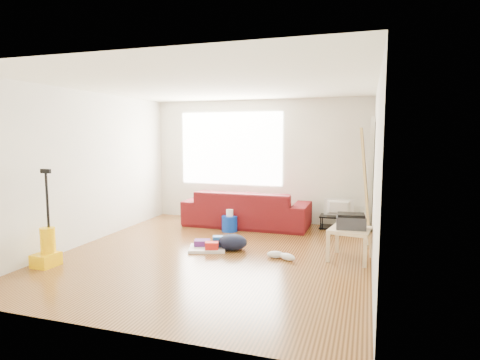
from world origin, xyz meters
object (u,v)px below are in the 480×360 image
(bucket, at_px, (230,231))
(backpack, at_px, (233,250))
(sofa, at_px, (247,226))
(side_table, at_px, (351,233))
(vacuum, at_px, (47,248))
(tv_stand, at_px, (338,222))
(cleaning_tray, at_px, (209,246))

(bucket, relative_size, backpack, 0.64)
(backpack, bearing_deg, sofa, 91.75)
(sofa, xyz_separation_m, backpack, (0.27, -1.66, 0.00))
(sofa, height_order, bucket, sofa)
(side_table, height_order, backpack, side_table)
(bucket, relative_size, vacuum, 0.22)
(tv_stand, relative_size, bucket, 2.36)
(side_table, relative_size, bucket, 2.24)
(side_table, height_order, cleaning_tray, side_table)
(tv_stand, height_order, side_table, side_table)
(cleaning_tray, bearing_deg, backpack, 14.69)
(sofa, relative_size, cleaning_tray, 3.63)
(bucket, bearing_deg, vacuum, -123.48)
(vacuum, bearing_deg, side_table, 24.76)
(tv_stand, bearing_deg, bucket, -157.91)
(tv_stand, bearing_deg, cleaning_tray, -132.49)
(tv_stand, bearing_deg, sofa, -171.53)
(tv_stand, relative_size, side_table, 1.05)
(tv_stand, distance_m, vacuum, 5.00)
(sofa, height_order, cleaning_tray, sofa)
(sofa, relative_size, tv_stand, 3.55)
(sofa, height_order, tv_stand, sofa)
(tv_stand, distance_m, side_table, 1.91)
(tv_stand, relative_size, cleaning_tray, 1.02)
(tv_stand, height_order, vacuum, vacuum)
(vacuum, bearing_deg, backpack, 37.58)
(side_table, bearing_deg, tv_stand, 99.13)
(bucket, bearing_deg, sofa, 71.05)
(sofa, distance_m, backpack, 1.68)
(side_table, xyz_separation_m, vacuum, (-3.95, -1.55, -0.14))
(vacuum, bearing_deg, cleaning_tray, 40.75)
(sofa, distance_m, cleaning_tray, 1.76)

